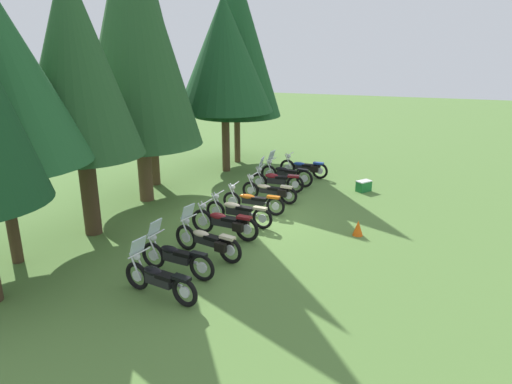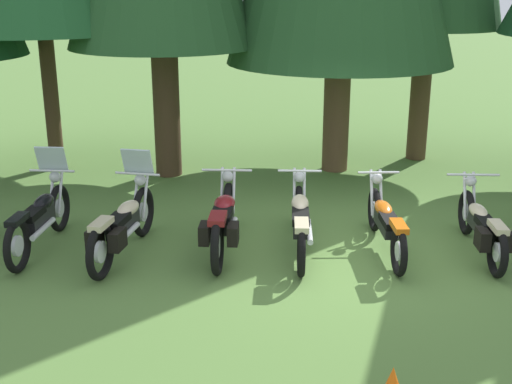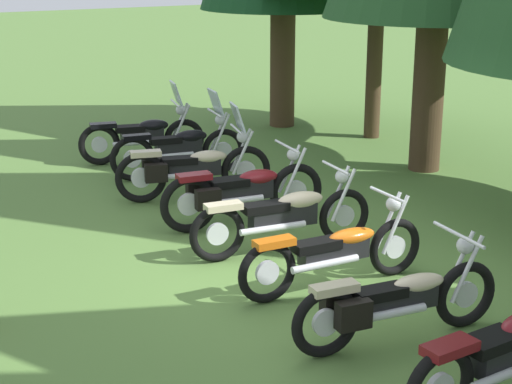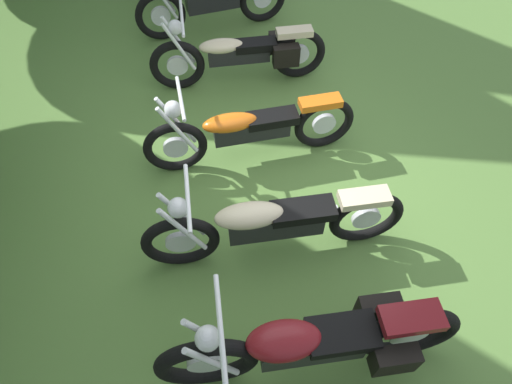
{
  "view_description": "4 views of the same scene",
  "coord_description": "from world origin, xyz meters",
  "px_view_note": "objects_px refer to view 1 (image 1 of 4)",
  "views": [
    {
      "loc": [
        -13.85,
        -4.81,
        5.65
      ],
      "look_at": [
        1.22,
        0.2,
        0.54
      ],
      "focal_mm": 32.69,
      "sensor_mm": 36.0,
      "label": 1
    },
    {
      "loc": [
        -1.87,
        -8.57,
        3.73
      ],
      "look_at": [
        -1.25,
        0.46,
        0.8
      ],
      "focal_mm": 46.64,
      "sensor_mm": 36.0,
      "label": 2
    },
    {
      "loc": [
        7.2,
        -4.65,
        3.57
      ],
      "look_at": [
        -1.38,
        0.21,
        0.56
      ],
      "focal_mm": 56.64,
      "sensor_mm": 36.0,
      "label": 3
    },
    {
      "loc": [
        -2.61,
        0.87,
        3.65
      ],
      "look_at": [
        -0.36,
        0.27,
        0.58
      ],
      "focal_mm": 30.42,
      "sensor_mm": 36.0,
      "label": 4
    }
  ],
  "objects_px": {
    "motorcycle_3": "(225,222)",
    "pine_tree_4": "(145,24)",
    "motorcycle_1": "(176,257)",
    "pine_tree_3": "(135,32)",
    "motorcycle_4": "(238,211)",
    "motorcycle_8": "(286,173)",
    "motorcycle_0": "(159,279)",
    "motorcycle_7": "(276,180)",
    "picnic_cooler": "(364,186)",
    "pine_tree_2": "(74,62)",
    "motorcycle_5": "(253,201)",
    "motorcycle_6": "(271,191)",
    "pine_tree_6": "(236,41)",
    "traffic_cone": "(358,228)",
    "motorcycle_9": "(305,167)",
    "motorcycle_2": "(208,240)",
    "pine_tree_5": "(224,54)"
  },
  "relations": [
    {
      "from": "motorcycle_4",
      "to": "pine_tree_2",
      "type": "bearing_deg",
      "value": 33.86
    },
    {
      "from": "pine_tree_3",
      "to": "motorcycle_8",
      "type": "bearing_deg",
      "value": -51.18
    },
    {
      "from": "motorcycle_7",
      "to": "pine_tree_6",
      "type": "xyz_separation_m",
      "value": [
        4.05,
        3.14,
        5.22
      ]
    },
    {
      "from": "motorcycle_4",
      "to": "pine_tree_5",
      "type": "bearing_deg",
      "value": -58.58
    },
    {
      "from": "motorcycle_0",
      "to": "motorcycle_3",
      "type": "bearing_deg",
      "value": -79.09
    },
    {
      "from": "pine_tree_3",
      "to": "motorcycle_7",
      "type": "bearing_deg",
      "value": -59.63
    },
    {
      "from": "motorcycle_7",
      "to": "motorcycle_8",
      "type": "distance_m",
      "value": 1.04
    },
    {
      "from": "motorcycle_0",
      "to": "pine_tree_4",
      "type": "height_order",
      "value": "pine_tree_4"
    },
    {
      "from": "motorcycle_4",
      "to": "motorcycle_8",
      "type": "height_order",
      "value": "motorcycle_8"
    },
    {
      "from": "motorcycle_6",
      "to": "motorcycle_9",
      "type": "distance_m",
      "value": 3.69
    },
    {
      "from": "motorcycle_2",
      "to": "motorcycle_8",
      "type": "height_order",
      "value": "motorcycle_2"
    },
    {
      "from": "motorcycle_4",
      "to": "motorcycle_9",
      "type": "xyz_separation_m",
      "value": [
        6.17,
        -0.81,
        -0.02
      ]
    },
    {
      "from": "pine_tree_2",
      "to": "pine_tree_4",
      "type": "relative_size",
      "value": 0.79
    },
    {
      "from": "motorcycle_7",
      "to": "pine_tree_6",
      "type": "height_order",
      "value": "pine_tree_6"
    },
    {
      "from": "motorcycle_1",
      "to": "motorcycle_8",
      "type": "relative_size",
      "value": 0.95
    },
    {
      "from": "motorcycle_3",
      "to": "traffic_cone",
      "type": "xyz_separation_m",
      "value": [
        1.41,
        -3.8,
        -0.24
      ]
    },
    {
      "from": "motorcycle_6",
      "to": "motorcycle_3",
      "type": "bearing_deg",
      "value": 90.75
    },
    {
      "from": "motorcycle_1",
      "to": "pine_tree_6",
      "type": "bearing_deg",
      "value": -68.3
    },
    {
      "from": "motorcycle_9",
      "to": "pine_tree_6",
      "type": "height_order",
      "value": "pine_tree_6"
    },
    {
      "from": "motorcycle_5",
      "to": "pine_tree_4",
      "type": "height_order",
      "value": "pine_tree_4"
    },
    {
      "from": "motorcycle_9",
      "to": "pine_tree_4",
      "type": "bearing_deg",
      "value": 33.26
    },
    {
      "from": "pine_tree_6",
      "to": "traffic_cone",
      "type": "distance_m",
      "value": 11.49
    },
    {
      "from": "motorcycle_6",
      "to": "traffic_cone",
      "type": "distance_m",
      "value": 4.1
    },
    {
      "from": "motorcycle_3",
      "to": "pine_tree_4",
      "type": "xyz_separation_m",
      "value": [
        4.26,
        4.87,
        5.82
      ]
    },
    {
      "from": "motorcycle_4",
      "to": "picnic_cooler",
      "type": "height_order",
      "value": "motorcycle_4"
    },
    {
      "from": "motorcycle_9",
      "to": "pine_tree_4",
      "type": "relative_size",
      "value": 0.22
    },
    {
      "from": "motorcycle_7",
      "to": "picnic_cooler",
      "type": "relative_size",
      "value": 3.26
    },
    {
      "from": "motorcycle_6",
      "to": "motorcycle_9",
      "type": "relative_size",
      "value": 1.0
    },
    {
      "from": "motorcycle_0",
      "to": "motorcycle_2",
      "type": "bearing_deg",
      "value": -81.63
    },
    {
      "from": "motorcycle_7",
      "to": "pine_tree_4",
      "type": "xyz_separation_m",
      "value": [
        -0.62,
        5.05,
        5.82
      ]
    },
    {
      "from": "motorcycle_0",
      "to": "motorcycle_4",
      "type": "relative_size",
      "value": 0.9
    },
    {
      "from": "motorcycle_1",
      "to": "pine_tree_4",
      "type": "distance_m",
      "value": 10.08
    },
    {
      "from": "motorcycle_7",
      "to": "motorcycle_8",
      "type": "xyz_separation_m",
      "value": [
        1.04,
        -0.12,
        0.0
      ]
    },
    {
      "from": "motorcycle_3",
      "to": "motorcycle_9",
      "type": "xyz_separation_m",
      "value": [
        7.27,
        -0.8,
        -0.04
      ]
    },
    {
      "from": "motorcycle_8",
      "to": "pine_tree_2",
      "type": "distance_m",
      "value": 9.38
    },
    {
      "from": "motorcycle_4",
      "to": "motorcycle_1",
      "type": "bearing_deg",
      "value": 91.63
    },
    {
      "from": "motorcycle_0",
      "to": "motorcycle_6",
      "type": "bearing_deg",
      "value": -80.76
    },
    {
      "from": "motorcycle_5",
      "to": "motorcycle_8",
      "type": "xyz_separation_m",
      "value": [
        3.61,
        -0.21,
        0.05
      ]
    },
    {
      "from": "motorcycle_4",
      "to": "pine_tree_4",
      "type": "xyz_separation_m",
      "value": [
        3.16,
        4.86,
        5.84
      ]
    },
    {
      "from": "motorcycle_1",
      "to": "pine_tree_3",
      "type": "relative_size",
      "value": 0.23
    },
    {
      "from": "pine_tree_3",
      "to": "pine_tree_4",
      "type": "distance_m",
      "value": 2.07
    },
    {
      "from": "pine_tree_4",
      "to": "motorcycle_2",
      "type": "bearing_deg",
      "value": -138.95
    },
    {
      "from": "motorcycle_2",
      "to": "traffic_cone",
      "type": "distance_m",
      "value": 4.68
    },
    {
      "from": "pine_tree_4",
      "to": "picnic_cooler",
      "type": "distance_m",
      "value": 10.48
    },
    {
      "from": "motorcycle_4",
      "to": "pine_tree_4",
      "type": "bearing_deg",
      "value": -26.71
    },
    {
      "from": "motorcycle_2",
      "to": "pine_tree_6",
      "type": "distance_m",
      "value": 11.95
    },
    {
      "from": "motorcycle_6",
      "to": "motorcycle_7",
      "type": "bearing_deg",
      "value": -76.82
    },
    {
      "from": "pine_tree_6",
      "to": "traffic_cone",
      "type": "relative_size",
      "value": 18.99
    },
    {
      "from": "pine_tree_2",
      "to": "motorcycle_6",
      "type": "bearing_deg",
      "value": -43.4
    },
    {
      "from": "motorcycle_9",
      "to": "picnic_cooler",
      "type": "xyz_separation_m",
      "value": [
        -1.27,
        -2.69,
        -0.22
      ]
    }
  ]
}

